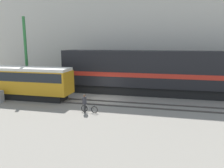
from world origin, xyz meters
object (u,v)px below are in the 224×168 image
(streetcar, at_px, (24,81))
(bicycle, at_px, (89,109))
(freight_locomotive, at_px, (157,72))
(utility_pole_left, at_px, (26,56))
(person, at_px, (84,102))

(streetcar, distance_m, bicycle, 8.94)
(streetcar, bearing_deg, freight_locomotive, 20.00)
(streetcar, bearing_deg, utility_pole_left, 116.63)
(person, bearing_deg, utility_pole_left, 148.77)
(freight_locomotive, distance_m, utility_pole_left, 15.12)
(freight_locomotive, height_order, streetcar, freight_locomotive)
(streetcar, relative_size, utility_pole_left, 1.17)
(utility_pole_left, bearing_deg, person, -31.23)
(person, distance_m, utility_pole_left, 11.22)
(person, xyz_separation_m, utility_pole_left, (-9.13, 5.54, 3.44))
(freight_locomotive, height_order, utility_pole_left, utility_pole_left)
(bicycle, distance_m, utility_pole_left, 11.70)
(bicycle, xyz_separation_m, utility_pole_left, (-9.52, 5.43, 4.08))
(bicycle, height_order, person, person)
(streetcar, xyz_separation_m, utility_pole_left, (-1.24, 2.47, 2.47))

